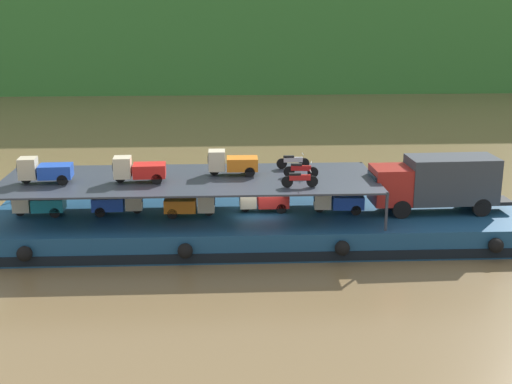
{
  "coord_description": "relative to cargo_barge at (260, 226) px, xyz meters",
  "views": [
    {
      "loc": [
        -2.05,
        -36.4,
        12.88
      ],
      "look_at": [
        -0.2,
        0.0,
        2.7
      ],
      "focal_mm": 48.55,
      "sensor_mm": 36.0,
      "label": 1
    }
  ],
  "objects": [
    {
      "name": "cargo_rack",
      "position": [
        -3.8,
        0.03,
        2.69
      ],
      "size": [
        20.24,
        6.86,
        2.0
      ],
      "color": "#2D333D",
      "rests_on": "cargo_barge"
    },
    {
      "name": "cargo_barge",
      "position": [
        0.0,
        0.0,
        0.0
      ],
      "size": [
        29.44,
        8.28,
        1.5
      ],
      "color": "navy",
      "rests_on": "ground"
    },
    {
      "name": "mini_truck_lower_fore",
      "position": [
        0.19,
        0.35,
        1.44
      ],
      "size": [
        2.77,
        1.26,
        1.38
      ],
      "color": "red",
      "rests_on": "cargo_barge"
    },
    {
      "name": "mini_truck_lower_bow",
      "position": [
        4.3,
        -0.07,
        1.44
      ],
      "size": [
        2.8,
        1.3,
        1.38
      ],
      "color": "#1E47B7",
      "rests_on": "cargo_barge"
    },
    {
      "name": "mini_truck_upper_fore",
      "position": [
        -1.49,
        0.78,
        3.44
      ],
      "size": [
        2.75,
        1.22,
        1.38
      ],
      "color": "orange",
      "rests_on": "cargo_rack"
    },
    {
      "name": "mini_truck_lower_aft",
      "position": [
        -7.72,
        0.26,
        1.44
      ],
      "size": [
        2.78,
        1.27,
        1.38
      ],
      "color": "#1E47B7",
      "rests_on": "cargo_barge"
    },
    {
      "name": "motorcycle_upper_centre",
      "position": [
        2.23,
        0.03,
        3.18
      ],
      "size": [
        1.89,
        0.55,
        0.87
      ],
      "color": "black",
      "rests_on": "cargo_rack"
    },
    {
      "name": "mini_truck_upper_stern",
      "position": [
        -11.38,
        -0.5,
        3.44
      ],
      "size": [
        2.79,
        1.29,
        1.38
      ],
      "color": "#1E47B7",
      "rests_on": "cargo_rack"
    },
    {
      "name": "motorcycle_upper_stbd",
      "position": [
        2.01,
        2.09,
        3.18
      ],
      "size": [
        1.9,
        0.55,
        0.87
      ],
      "color": "black",
      "rests_on": "cargo_rack"
    },
    {
      "name": "mini_truck_upper_mid",
      "position": [
        -6.45,
        -0.56,
        3.44
      ],
      "size": [
        2.78,
        1.27,
        1.38
      ],
      "color": "red",
      "rests_on": "cargo_rack"
    },
    {
      "name": "motorcycle_upper_port",
      "position": [
        1.93,
        -2.03,
        3.18
      ],
      "size": [
        1.9,
        0.55,
        0.87
      ],
      "color": "black",
      "rests_on": "cargo_rack"
    },
    {
      "name": "mini_truck_lower_mid",
      "position": [
        -3.77,
        -0.3,
        1.44
      ],
      "size": [
        2.77,
        1.24,
        1.38
      ],
      "color": "orange",
      "rests_on": "cargo_barge"
    },
    {
      "name": "covered_lorry",
      "position": [
        9.74,
        -0.24,
        2.44
      ],
      "size": [
        7.91,
        2.5,
        3.1
      ],
      "color": "maroon",
      "rests_on": "cargo_barge"
    },
    {
      "name": "ground_plane",
      "position": [
        0.0,
        0.03,
        -0.75
      ],
      "size": [
        400.0,
        400.0,
        0.0
      ],
      "primitive_type": "plane",
      "color": "brown"
    },
    {
      "name": "mini_truck_lower_stern",
      "position": [
        -12.07,
        0.21,
        1.44
      ],
      "size": [
        2.78,
        1.26,
        1.38
      ],
      "color": "teal",
      "rests_on": "cargo_barge"
    }
  ]
}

